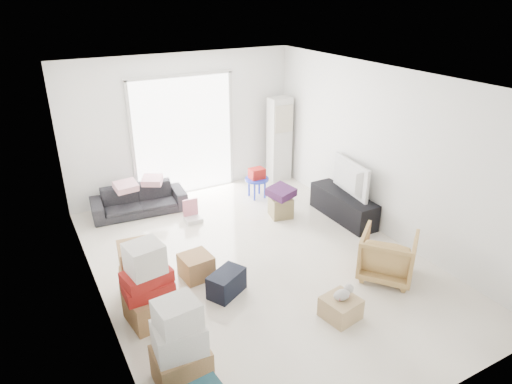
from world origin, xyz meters
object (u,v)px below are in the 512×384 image
object	(u,v)px
kids_table	(257,177)
wood_crate	(341,308)
television	(345,190)
ac_tower	(279,140)
ottoman	(281,207)
tv_console	(343,206)
sofa	(139,196)
armchair	(388,253)

from	to	relation	value
kids_table	wood_crate	bearing A→B (deg)	-102.68
television	wood_crate	size ratio (longest dim) A/B	2.53
kids_table	wood_crate	world-z (taller)	kids_table
ac_tower	television	distance (m)	2.13
ottoman	wood_crate	xyz separation A→B (m)	(-0.79, -2.70, -0.05)
tv_console	television	bearing A→B (deg)	0.00
tv_console	television	size ratio (longest dim) A/B	1.37
sofa	television	bearing A→B (deg)	-26.94
sofa	kids_table	xyz separation A→B (m)	(2.19, -0.44, 0.10)
tv_console	ottoman	size ratio (longest dim) A/B	3.84
television	ottoman	distance (m)	1.16
television	armchair	world-z (taller)	armchair
television	sofa	distance (m)	3.67
ottoman	wood_crate	size ratio (longest dim) A/B	0.90
armchair	ottoman	world-z (taller)	armchair
armchair	kids_table	bearing A→B (deg)	-33.11
ac_tower	ottoman	distance (m)	1.89
sofa	wood_crate	bearing A→B (deg)	-66.05
kids_table	armchair	bearing A→B (deg)	-84.52
ac_tower	ottoman	xyz separation A→B (m)	(-0.88, -1.52, -0.69)
television	ottoman	bearing A→B (deg)	65.27
ottoman	sofa	bearing A→B (deg)	147.78
television	wood_crate	bearing A→B (deg)	148.25
tv_console	ottoman	xyz separation A→B (m)	(-0.93, 0.59, -0.05)
television	wood_crate	distance (m)	2.76
ac_tower	kids_table	size ratio (longest dim) A/B	2.93
armchair	sofa	bearing A→B (deg)	-4.32
sofa	kids_table	size ratio (longest dim) A/B	2.78
ottoman	armchair	bearing A→B (deg)	-81.79
armchair	television	bearing A→B (deg)	-57.83
kids_table	tv_console	bearing A→B (deg)	-58.92
television	tv_console	bearing A→B (deg)	0.00
tv_console	kids_table	world-z (taller)	kids_table
tv_console	armchair	xyz separation A→B (m)	(-0.60, -1.72, 0.14)
tv_console	wood_crate	world-z (taller)	tv_console
tv_console	sofa	world-z (taller)	sofa
tv_console	ac_tower	bearing A→B (deg)	91.36
ac_tower	sofa	xyz separation A→B (m)	(-3.05, -0.15, -0.55)
ac_tower	kids_table	xyz separation A→B (m)	(-0.86, -0.59, -0.45)
ac_tower	television	size ratio (longest dim) A/B	1.70
ottoman	kids_table	xyz separation A→B (m)	(0.02, 0.92, 0.24)
television	kids_table	size ratio (longest dim) A/B	1.73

